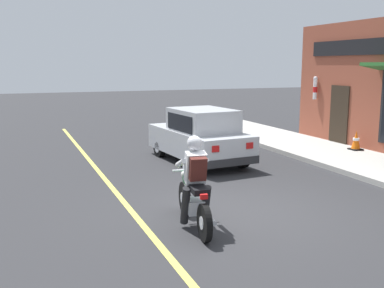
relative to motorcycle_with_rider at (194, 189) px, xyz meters
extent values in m
plane|color=#2B2B2D|center=(0.98, 0.46, -0.68)|extent=(80.00, 80.00, 0.00)
cube|color=#ADAAA3|center=(6.27, 3.46, -0.61)|extent=(2.60, 22.00, 0.14)
cube|color=#D1C64C|center=(-0.82, 3.46, -0.67)|extent=(0.12, 19.80, 0.01)
cube|color=#2D2319|center=(7.55, 5.40, 0.37)|extent=(0.04, 0.90, 2.10)
cylinder|color=white|center=(7.47, 6.68, 1.22)|extent=(0.14, 0.14, 0.70)
cylinder|color=red|center=(7.47, 6.68, 1.22)|extent=(0.15, 0.15, 0.20)
sphere|color=silver|center=(7.47, 6.68, 1.62)|extent=(0.16, 0.16, 0.16)
cylinder|color=black|center=(0.09, 0.72, -0.37)|extent=(0.18, 0.63, 0.62)
cylinder|color=silver|center=(0.09, 0.72, -0.37)|extent=(0.15, 0.23, 0.22)
cylinder|color=black|center=(-0.09, -0.67, -0.37)|extent=(0.18, 0.63, 0.62)
cylinder|color=silver|center=(-0.09, -0.67, -0.37)|extent=(0.15, 0.23, 0.22)
cube|color=silver|center=(-0.01, -0.03, -0.29)|extent=(0.33, 0.43, 0.24)
ellipsoid|color=#196B33|center=(0.03, 0.22, 0.12)|extent=(0.37, 0.56, 0.24)
cube|color=black|center=(-0.04, -0.26, 0.08)|extent=(0.33, 0.59, 0.10)
cylinder|color=silver|center=(0.08, 0.62, -0.05)|extent=(0.11, 0.33, 0.68)
cylinder|color=silver|center=(0.07, 0.50, 0.23)|extent=(0.56, 0.11, 0.04)
sphere|color=silver|center=(0.09, 0.67, 0.11)|extent=(0.16, 0.16, 0.16)
cylinder|color=silver|center=(0.10, -0.45, -0.39)|extent=(0.15, 0.56, 0.08)
cube|color=red|center=(-0.09, -0.62, 0.05)|extent=(0.13, 0.08, 0.08)
cylinder|color=black|center=(-0.19, -0.07, -0.25)|extent=(0.19, 0.37, 0.71)
cylinder|color=black|center=(0.16, -0.12, -0.25)|extent=(0.19, 0.37, 0.71)
cube|color=silver|center=(-0.01, -0.08, 0.40)|extent=(0.38, 0.37, 0.57)
cylinder|color=silver|center=(-0.18, 0.19, 0.44)|extent=(0.16, 0.53, 0.26)
cylinder|color=silver|center=(0.22, 0.13, 0.44)|extent=(0.16, 0.53, 0.26)
sphere|color=silver|center=(0.00, -0.02, 0.81)|extent=(0.26, 0.26, 0.26)
cube|color=#4C1E19|center=(-0.03, -0.24, 0.42)|extent=(0.31, 0.28, 0.42)
cylinder|color=black|center=(1.29, 6.02, -0.38)|extent=(0.23, 0.61, 0.60)
cylinder|color=silver|center=(1.29, 6.02, -0.38)|extent=(0.23, 0.35, 0.33)
cylinder|color=black|center=(2.72, 6.15, -0.38)|extent=(0.23, 0.61, 0.60)
cylinder|color=silver|center=(2.72, 6.15, -0.38)|extent=(0.23, 0.35, 0.33)
cylinder|color=black|center=(1.51, 3.63, -0.38)|extent=(0.23, 0.61, 0.60)
cylinder|color=silver|center=(1.51, 3.63, -0.38)|extent=(0.23, 0.35, 0.33)
cylinder|color=black|center=(2.94, 3.76, -0.38)|extent=(0.23, 0.61, 0.60)
cylinder|color=silver|center=(2.94, 3.76, -0.38)|extent=(0.23, 0.35, 0.33)
cube|color=#B7BABF|center=(2.12, 4.89, -0.08)|extent=(1.98, 3.84, 0.70)
cube|color=#B7BABF|center=(2.14, 4.64, 0.56)|extent=(1.61, 2.03, 0.66)
cube|color=black|center=(2.06, 5.51, 0.51)|extent=(1.35, 0.47, 0.51)
cube|color=black|center=(1.42, 4.57, 0.54)|extent=(0.17, 1.52, 0.46)
cube|color=black|center=(2.86, 4.71, 0.54)|extent=(0.17, 1.52, 0.46)
cube|color=silver|center=(1.44, 6.69, 0.04)|extent=(0.24, 0.06, 0.14)
cube|color=red|center=(1.78, 2.99, 0.06)|extent=(0.20, 0.06, 0.16)
cube|color=silver|center=(2.45, 6.79, 0.04)|extent=(0.24, 0.06, 0.14)
cube|color=red|center=(2.79, 3.08, 0.06)|extent=(0.20, 0.06, 0.16)
cube|color=#28282B|center=(1.95, 6.71, -0.33)|extent=(1.61, 0.27, 0.20)
cube|color=#28282B|center=(2.29, 3.07, -0.33)|extent=(1.61, 0.27, 0.20)
cube|color=black|center=(7.18, 4.10, -0.52)|extent=(0.36, 0.36, 0.04)
cone|color=orange|center=(7.18, 4.10, -0.22)|extent=(0.28, 0.28, 0.56)
cylinder|color=white|center=(7.18, 4.10, -0.20)|extent=(0.20, 0.20, 0.08)
camera|label=1|loc=(-2.82, -6.95, 2.13)|focal=42.00mm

